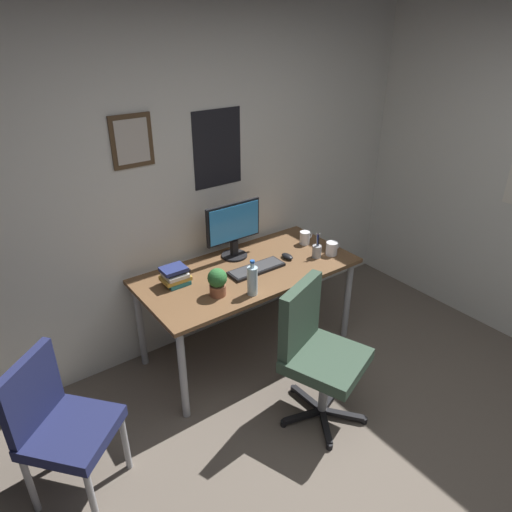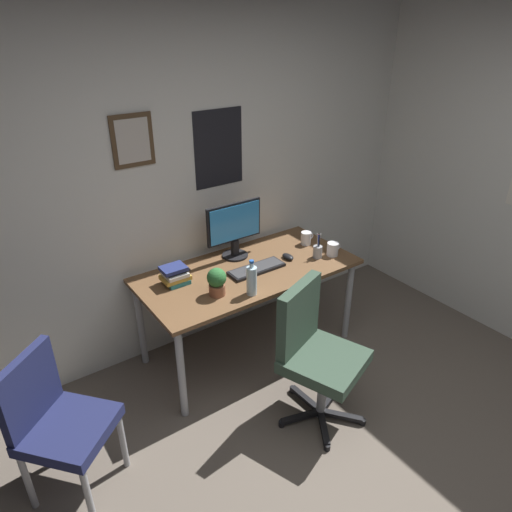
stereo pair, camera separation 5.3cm
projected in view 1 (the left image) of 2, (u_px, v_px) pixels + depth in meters
The scene contains 13 objects.
wall_back at pixel (181, 185), 3.36m from camera, with size 4.40×0.10×2.60m.
desk at pixel (248, 278), 3.45m from camera, with size 1.61×0.78×0.73m.
office_chair at pixel (316, 348), 2.93m from camera, with size 0.59×0.60×0.95m.
side_chair at pixel (58, 421), 2.43m from camera, with size 0.59×0.59×0.88m.
monitor at pixel (234, 228), 3.49m from camera, with size 0.46×0.20×0.43m.
keyboard at pixel (256, 269), 3.40m from camera, with size 0.43×0.15×0.03m.
computer_mouse at pixel (287, 256), 3.56m from camera, with size 0.06×0.11×0.04m.
water_bottle at pixel (252, 280), 3.07m from camera, with size 0.07×0.07×0.25m.
coffee_mug_near at pixel (332, 248), 3.60m from camera, with size 0.13×0.09×0.10m.
coffee_mug_far at pixel (305, 238), 3.78m from camera, with size 0.12×0.08×0.10m.
potted_plant at pixel (217, 281), 3.06m from camera, with size 0.13×0.13×0.20m.
pen_cup at pixel (317, 251), 3.57m from camera, with size 0.07×0.07×0.20m.
book_stack_left at pixel (175, 276), 3.20m from camera, with size 0.19×0.15×0.13m.
Camera 1 is at (-1.46, -0.77, 2.38)m, focal length 32.66 mm.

